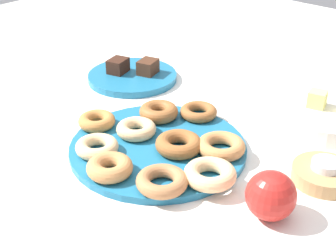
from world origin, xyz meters
name	(u,v)px	position (x,y,z in m)	size (l,w,h in m)	color
ground_plane	(158,151)	(0.00, 0.00, 0.00)	(2.40, 2.40, 0.00)	white
donut_plate	(158,148)	(0.00, 0.00, 0.01)	(0.35, 0.35, 0.01)	#1E6B93
donut_0	(159,112)	(-0.08, 0.08, 0.03)	(0.08, 0.08, 0.03)	#995B2D
donut_1	(221,146)	(0.11, 0.06, 0.03)	(0.09, 0.09, 0.03)	#C6844C
donut_2	(97,147)	(-0.07, -0.10, 0.03)	(0.08, 0.08, 0.02)	#EABC84
donut_3	(137,128)	(-0.06, 0.00, 0.03)	(0.08, 0.08, 0.03)	#EABC84
donut_4	(199,112)	(-0.02, 0.15, 0.03)	(0.08, 0.08, 0.02)	#995B2D
donut_5	(162,181)	(0.10, -0.10, 0.03)	(0.09, 0.09, 0.03)	#B27547
donut_6	(210,174)	(0.15, -0.03, 0.03)	(0.09, 0.09, 0.03)	#EABC84
donut_7	(179,144)	(0.04, 0.01, 0.03)	(0.09, 0.09, 0.03)	#995B2D
donut_8	(97,121)	(-0.15, -0.03, 0.03)	(0.08, 0.08, 0.03)	#BC7A3D
donut_9	(110,167)	(0.01, -0.13, 0.03)	(0.08, 0.08, 0.03)	#C6844C
cake_plate	(132,77)	(-0.29, 0.21, 0.01)	(0.23, 0.23, 0.02)	#1E6B93
brownie_near	(118,66)	(-0.32, 0.19, 0.04)	(0.04, 0.05, 0.04)	#381E14
brownie_far	(148,67)	(-0.26, 0.24, 0.04)	(0.04, 0.05, 0.04)	#472819
candle_holder	(325,175)	(0.29, 0.13, 0.01)	(0.12, 0.12, 0.03)	tan
tealight	(326,165)	(0.29, 0.13, 0.03)	(0.05, 0.05, 0.01)	silver
fruit_bowl	(330,119)	(0.21, 0.32, 0.02)	(0.20, 0.20, 0.04)	silver
melon_chunk_left	(317,99)	(0.17, 0.32, 0.05)	(0.04, 0.04, 0.04)	#DBD67A
apple	(271,196)	(0.27, -0.03, 0.04)	(0.08, 0.08, 0.08)	red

